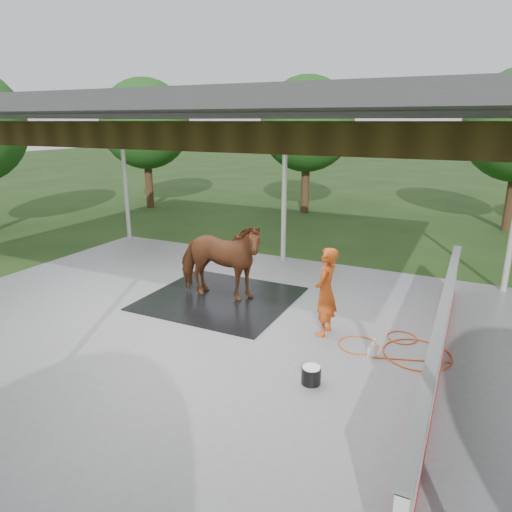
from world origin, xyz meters
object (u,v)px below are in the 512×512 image
at_px(dasher_board, 439,344).
at_px(horse, 219,260).
at_px(wash_bucket, 311,375).
at_px(handler, 326,292).

xyz_separation_m(dasher_board, horse, (-4.73, 1.29, 0.38)).
bearing_deg(horse, wash_bucket, -134.51).
distance_m(dasher_board, wash_bucket, 2.09).
distance_m(horse, wash_bucket, 3.94).
xyz_separation_m(horse, handler, (2.67, -0.66, -0.07)).
bearing_deg(dasher_board, wash_bucket, -146.86).
height_order(dasher_board, wash_bucket, dasher_board).
xyz_separation_m(horse, wash_bucket, (3.02, -2.41, -0.77)).
xyz_separation_m(dasher_board, handler, (-2.06, 0.62, 0.31)).
bearing_deg(horse, dasher_board, -111.16).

